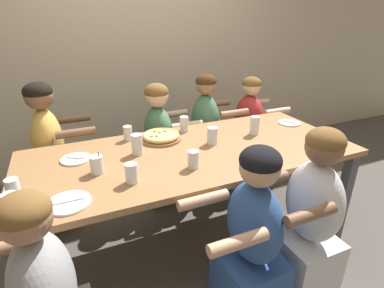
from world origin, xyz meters
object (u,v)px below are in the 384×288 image
at_px(empty_plate_c, 289,123).
at_px(drinking_glass_a, 193,160).
at_px(empty_plate_b, 76,159).
at_px(empty_plate_a, 69,203).
at_px(drinking_glass_h, 13,208).
at_px(drinking_glass_g, 128,133).
at_px(diner_far_right, 248,135).
at_px(drinking_glass_e, 15,194).
at_px(diner_far_left, 53,162).
at_px(drinking_glass_d, 137,146).
at_px(diner_far_midright, 205,140).
at_px(drinking_glass_f, 212,136).
at_px(drinking_glass_c, 184,125).
at_px(diner_near_center, 251,249).
at_px(drinking_glass_b, 255,126).
at_px(pizza_board_main, 161,137).
at_px(drinking_glass_i, 131,173).
at_px(diner_far_center, 160,148).
at_px(cocktail_glass_blue, 97,166).
at_px(diner_near_midright, 308,227).

bearing_deg(empty_plate_c, drinking_glass_a, -159.66).
height_order(empty_plate_b, drinking_glass_a, drinking_glass_a).
relative_size(empty_plate_a, drinking_glass_h, 1.58).
bearing_deg(drinking_glass_g, drinking_glass_a, -65.75).
distance_m(empty_plate_a, diner_far_right, 2.04).
height_order(drinking_glass_e, diner_far_left, diner_far_left).
bearing_deg(diner_far_right, diner_far_left, -90.00).
xyz_separation_m(drinking_glass_d, diner_far_midright, (0.80, 0.60, -0.32)).
relative_size(empty_plate_a, drinking_glass_f, 1.71).
xyz_separation_m(drinking_glass_d, diner_far_right, (1.29, 0.60, -0.35)).
distance_m(empty_plate_b, drinking_glass_a, 0.76).
bearing_deg(drinking_glass_c, drinking_glass_h, -147.51).
relative_size(diner_far_right, diner_far_left, 0.91).
bearing_deg(drinking_glass_e, diner_near_center, -22.90).
xyz_separation_m(drinking_glass_b, diner_far_left, (-1.47, 0.61, -0.29)).
relative_size(empty_plate_b, drinking_glass_c, 1.53).
height_order(pizza_board_main, empty_plate_a, pizza_board_main).
height_order(empty_plate_a, drinking_glass_i, drinking_glass_i).
distance_m(drinking_glass_h, diner_far_right, 2.26).
bearing_deg(drinking_glass_b, diner_far_center, 133.76).
bearing_deg(drinking_glass_c, pizza_board_main, -157.80).
bearing_deg(drinking_glass_e, empty_plate_c, 11.63).
bearing_deg(diner_far_right, drinking_glass_h, -61.91).
bearing_deg(diner_far_midright, pizza_board_main, -53.54).
xyz_separation_m(empty_plate_c, diner_far_center, (-1.00, 0.53, -0.28)).
bearing_deg(cocktail_glass_blue, pizza_board_main, 33.49).
height_order(cocktail_glass_blue, drinking_glass_h, same).
xyz_separation_m(empty_plate_a, diner_far_midright, (1.25, 1.02, -0.27)).
height_order(drinking_glass_d, drinking_glass_g, drinking_glass_d).
distance_m(drinking_glass_d, drinking_glass_g, 0.26).
bearing_deg(empty_plate_c, diner_far_midright, 135.45).
distance_m(drinking_glass_f, diner_far_left, 1.30).
bearing_deg(diner_near_midright, drinking_glass_e, 72.82).
bearing_deg(diner_near_midright, drinking_glass_b, -9.75).
xyz_separation_m(empty_plate_b, drinking_glass_i, (0.27, -0.42, 0.05)).
relative_size(drinking_glass_c, diner_far_center, 0.11).
bearing_deg(diner_near_midright, diner_near_center, 90.00).
bearing_deg(diner_far_center, drinking_glass_b, 43.76).
relative_size(empty_plate_b, diner_near_midright, 0.17).
relative_size(diner_near_midright, diner_far_left, 0.94).
height_order(diner_far_right, diner_far_center, diner_far_center).
xyz_separation_m(empty_plate_c, diner_far_left, (-1.89, 0.53, -0.24)).
bearing_deg(diner_near_center, empty_plate_a, 66.19).
bearing_deg(diner_far_right, drinking_glass_i, -56.10).
xyz_separation_m(drinking_glass_g, drinking_glass_i, (-0.12, -0.61, 0.00)).
height_order(empty_plate_a, drinking_glass_a, drinking_glass_a).
relative_size(empty_plate_c, diner_far_right, 0.17).
height_order(pizza_board_main, drinking_glass_e, drinking_glass_e).
relative_size(drinking_glass_c, drinking_glass_g, 1.14).
relative_size(drinking_glass_d, drinking_glass_g, 1.29).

